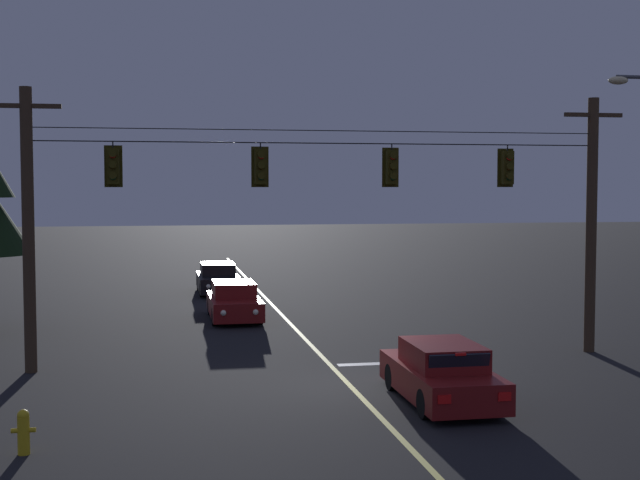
# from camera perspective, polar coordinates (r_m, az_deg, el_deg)

# --- Properties ---
(ground_plane) EXTENTS (180.00, 180.00, 0.00)m
(ground_plane) POSITION_cam_1_polar(r_m,az_deg,el_deg) (21.90, 2.01, -9.51)
(ground_plane) COLOR black
(lane_centre_stripe) EXTENTS (0.14, 60.00, 0.01)m
(lane_centre_stripe) POSITION_cam_1_polar(r_m,az_deg,el_deg) (30.74, -1.70, -5.71)
(lane_centre_stripe) COLOR #D1C64C
(lane_centre_stripe) RESTS_ON ground
(stop_bar_paint) EXTENTS (3.40, 0.36, 0.01)m
(stop_bar_paint) POSITION_cam_1_polar(r_m,az_deg,el_deg) (24.78, 5.05, -7.97)
(stop_bar_paint) COLOR silver
(stop_bar_paint) RESTS_ON ground
(signal_span_assembly) EXTENTS (17.79, 0.32, 7.53)m
(signal_span_assembly) POSITION_cam_1_polar(r_m,az_deg,el_deg) (24.45, 0.43, 1.13)
(signal_span_assembly) COLOR #423021
(signal_span_assembly) RESTS_ON ground
(traffic_light_leftmost) EXTENTS (0.48, 0.41, 1.22)m
(traffic_light_leftmost) POSITION_cam_1_polar(r_m,az_deg,el_deg) (24.01, -13.32, 4.71)
(traffic_light_leftmost) COLOR black
(traffic_light_left_inner) EXTENTS (0.48, 0.41, 1.22)m
(traffic_light_left_inner) POSITION_cam_1_polar(r_m,az_deg,el_deg) (24.14, -3.89, 4.79)
(traffic_light_left_inner) COLOR black
(traffic_light_centre) EXTENTS (0.48, 0.41, 1.22)m
(traffic_light_centre) POSITION_cam_1_polar(r_m,az_deg,el_deg) (24.84, 4.70, 4.75)
(traffic_light_centre) COLOR black
(traffic_light_right_inner) EXTENTS (0.48, 0.41, 1.22)m
(traffic_light_right_inner) POSITION_cam_1_polar(r_m,az_deg,el_deg) (25.96, 12.11, 4.63)
(traffic_light_right_inner) COLOR black
(car_waiting_near_lane) EXTENTS (1.80, 4.33, 1.39)m
(car_waiting_near_lane) POSITION_cam_1_polar(r_m,az_deg,el_deg) (20.40, 7.92, -8.64)
(car_waiting_near_lane) COLOR maroon
(car_waiting_near_lane) RESTS_ON ground
(car_oncoming_lead) EXTENTS (1.80, 4.42, 1.39)m
(car_oncoming_lead) POSITION_cam_1_polar(r_m,az_deg,el_deg) (32.67, -5.61, -4.03)
(car_oncoming_lead) COLOR maroon
(car_oncoming_lead) RESTS_ON ground
(car_oncoming_trailing) EXTENTS (1.80, 4.42, 1.39)m
(car_oncoming_trailing) POSITION_cam_1_polar(r_m,az_deg,el_deg) (40.71, -6.67, -2.54)
(car_oncoming_trailing) COLOR black
(car_oncoming_trailing) RESTS_ON ground
(fire_hydrant) EXTENTS (0.44, 0.22, 0.84)m
(fire_hydrant) POSITION_cam_1_polar(r_m,az_deg,el_deg) (17.35, -18.74, -11.68)
(fire_hydrant) COLOR gold
(fire_hydrant) RESTS_ON ground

